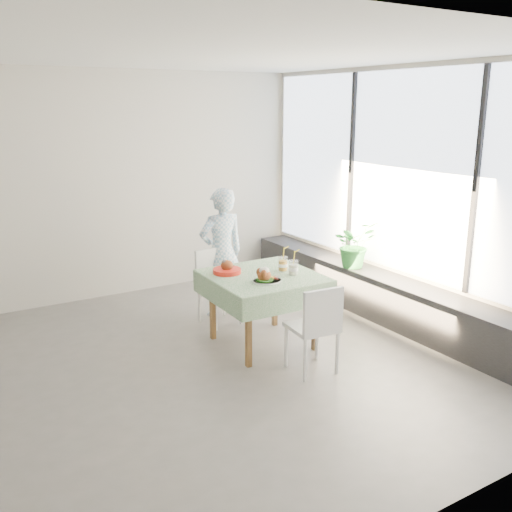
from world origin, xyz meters
TOP-DOWN VIEW (x-y plane):
  - floor at (0.00, 0.00)m, footprint 6.00×6.00m
  - ceiling at (0.00, 0.00)m, footprint 6.00×6.00m
  - wall_back at (0.00, 2.50)m, footprint 6.00×0.02m
  - wall_front at (0.00, -2.50)m, footprint 6.00×0.02m
  - wall_right at (3.00, 0.00)m, footprint 0.02×5.00m
  - window_pane at (2.97, 0.00)m, footprint 0.01×4.80m
  - window_ledge at (2.80, 0.00)m, footprint 0.40×4.80m
  - cafe_table at (1.22, 0.16)m, footprint 1.06×1.06m
  - chair_far at (1.13, 0.93)m, footprint 0.43×0.43m
  - chair_near at (1.29, -0.59)m, footprint 0.43×0.43m
  - diner at (1.27, 1.13)m, footprint 0.55×0.36m
  - main_dish at (1.12, -0.05)m, footprint 0.29×0.29m
  - juice_cup_orange at (1.48, 0.18)m, footprint 0.10×0.10m
  - juice_cup_lemonade at (1.49, 0.01)m, footprint 0.10×0.10m
  - second_dish at (0.95, 0.40)m, footprint 0.28×0.28m
  - potted_plant at (2.75, 0.55)m, footprint 0.51×0.44m

SIDE VIEW (x-z plane):
  - floor at x=0.00m, z-range 0.00..0.00m
  - window_ledge at x=2.80m, z-range 0.00..0.50m
  - chair_far at x=1.13m, z-range -0.16..0.67m
  - chair_near at x=1.29m, z-range -0.16..0.68m
  - cafe_table at x=1.22m, z-range 0.09..0.83m
  - diner at x=1.27m, z-range 0.00..1.49m
  - potted_plant at x=2.75m, z-range 0.50..1.05m
  - second_dish at x=0.95m, z-range 0.71..0.85m
  - main_dish at x=1.12m, z-range 0.72..0.87m
  - juice_cup_orange at x=1.48m, z-range 0.67..0.95m
  - juice_cup_lemonade at x=1.49m, z-range 0.67..0.95m
  - wall_back at x=0.00m, z-range 0.00..2.80m
  - wall_front at x=0.00m, z-range 0.00..2.80m
  - wall_right at x=3.00m, z-range 0.00..2.80m
  - window_pane at x=2.97m, z-range 0.56..2.74m
  - ceiling at x=0.00m, z-range 2.80..2.80m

